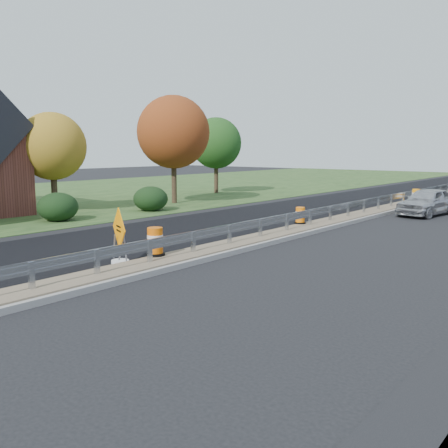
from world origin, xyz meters
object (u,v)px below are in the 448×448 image
Objects in this scene: caution_sign at (120,250)px; barrel_median_near at (155,242)px; car_silver at (427,202)px; barrel_median_far at (416,196)px; barrel_median_mid at (300,216)px.

caution_sign is 1.19m from barrel_median_near.
barrel_median_near is 18.23m from car_silver.
barrel_median_far is (1.69, 23.08, 0.19)m from caution_sign.
caution_sign is 2.40× the size of barrel_median_mid.
barrel_median_near is at bearing 83.16° from caution_sign.
car_silver is (3.12, 17.96, 0.11)m from barrel_median_near.
barrel_median_near is 0.20× the size of car_silver.
barrel_median_mid is 12.82m from barrel_median_far.
barrel_median_near reaches higher than barrel_median_far.
barrel_median_near is 1.19× the size of barrel_median_mid.
caution_sign is 0.41× the size of car_silver.
car_silver reaches higher than barrel_median_mid.
caution_sign is at bearing -94.18° from barrel_median_far.
barrel_median_mid is 0.17× the size of car_silver.
barrel_median_near reaches higher than barrel_median_mid.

